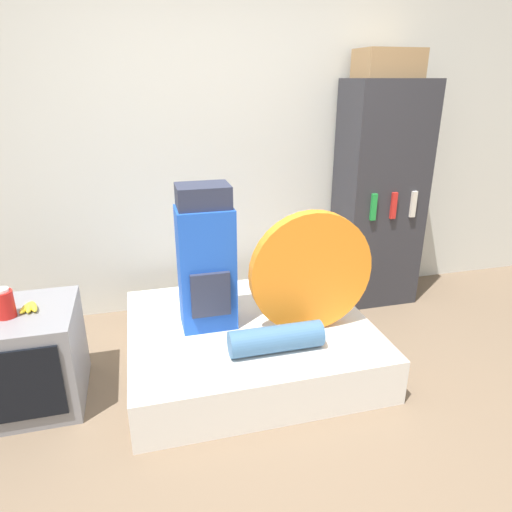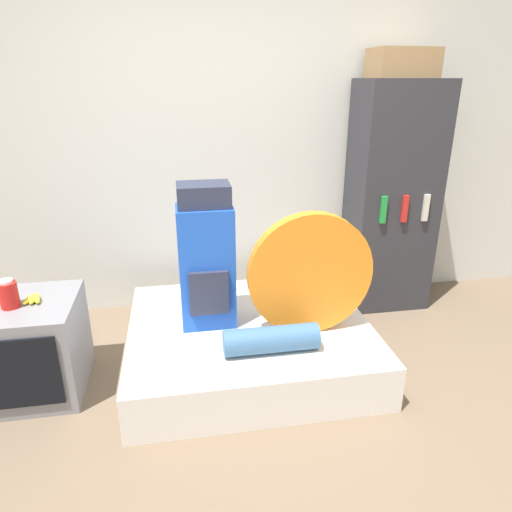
# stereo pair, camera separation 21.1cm
# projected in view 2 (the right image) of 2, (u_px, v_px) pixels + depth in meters

# --- Properties ---
(ground_plane) EXTENTS (16.00, 16.00, 0.00)m
(ground_plane) POSITION_uv_depth(u_px,v_px,m) (293.00, 459.00, 2.23)
(ground_plane) COLOR brown
(wall_back) EXTENTS (8.00, 0.05, 2.60)m
(wall_back) POSITION_uv_depth(u_px,v_px,m) (239.00, 141.00, 3.42)
(wall_back) COLOR silver
(wall_back) RESTS_ON ground_plane
(bed) EXTENTS (1.50, 1.30, 0.28)m
(bed) POSITION_uv_depth(u_px,v_px,m) (249.00, 341.00, 2.97)
(bed) COLOR silver
(bed) RESTS_ON ground_plane
(backpack) EXTENTS (0.33, 0.28, 0.89)m
(backpack) POSITION_uv_depth(u_px,v_px,m) (206.00, 259.00, 2.76)
(backpack) COLOR blue
(backpack) RESTS_ON bed
(tent_bag) EXTENTS (0.75, 0.08, 0.75)m
(tent_bag) POSITION_uv_depth(u_px,v_px,m) (310.00, 274.00, 2.69)
(tent_bag) COLOR orange
(tent_bag) RESTS_ON bed
(sleeping_roll) EXTENTS (0.54, 0.15, 0.15)m
(sleeping_roll) POSITION_uv_depth(u_px,v_px,m) (271.00, 340.00, 2.57)
(sleeping_roll) COLOR #3D668E
(sleeping_roll) RESTS_ON bed
(television) EXTENTS (0.57, 0.58, 0.57)m
(television) POSITION_uv_depth(u_px,v_px,m) (30.00, 347.00, 2.64)
(television) COLOR gray
(television) RESTS_ON ground_plane
(canister) EXTENTS (0.10, 0.10, 0.16)m
(canister) POSITION_uv_depth(u_px,v_px,m) (8.00, 294.00, 2.47)
(canister) COLOR red
(canister) RESTS_ON television
(banana_bunch) EXTENTS (0.11, 0.13, 0.03)m
(banana_bunch) POSITION_uv_depth(u_px,v_px,m) (34.00, 299.00, 2.55)
(banana_bunch) COLOR yellow
(banana_bunch) RESTS_ON television
(bookshelf) EXTENTS (0.62, 0.45, 1.74)m
(bookshelf) POSITION_uv_depth(u_px,v_px,m) (391.00, 199.00, 3.51)
(bookshelf) COLOR #2D2D33
(bookshelf) RESTS_ON ground_plane
(cardboard_box) EXTENTS (0.44, 0.31, 0.20)m
(cardboard_box) POSITION_uv_depth(u_px,v_px,m) (402.00, 63.00, 3.18)
(cardboard_box) COLOR #99754C
(cardboard_box) RESTS_ON bookshelf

